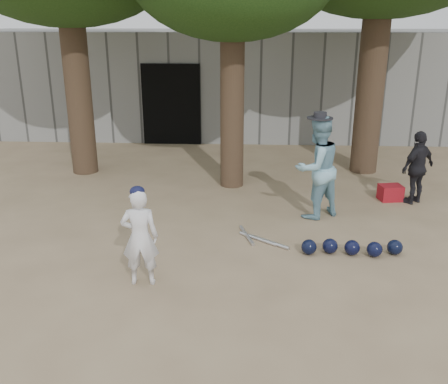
# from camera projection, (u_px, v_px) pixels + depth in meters

# --- Properties ---
(ground) EXTENTS (70.00, 70.00, 0.00)m
(ground) POSITION_uv_depth(u_px,v_px,m) (175.00, 283.00, 6.66)
(ground) COLOR #937C5E
(ground) RESTS_ON ground
(boy_player) EXTENTS (0.51, 0.36, 1.32)m
(boy_player) POSITION_uv_depth(u_px,v_px,m) (140.00, 237.00, 6.45)
(boy_player) COLOR silver
(boy_player) RESTS_ON ground
(spectator_blue) EXTENTS (1.10, 1.05, 1.79)m
(spectator_blue) POSITION_uv_depth(u_px,v_px,m) (317.00, 168.00, 8.62)
(spectator_blue) COLOR #81B3C7
(spectator_blue) RESTS_ON ground
(spectator_dark) EXTENTS (0.86, 0.75, 1.39)m
(spectator_dark) POSITION_uv_depth(u_px,v_px,m) (418.00, 168.00, 9.35)
(spectator_dark) COLOR black
(spectator_dark) RESTS_ON ground
(red_bag) EXTENTS (0.47, 0.39, 0.30)m
(red_bag) POSITION_uv_depth(u_px,v_px,m) (390.00, 193.00, 9.66)
(red_bag) COLOR maroon
(red_bag) RESTS_ON ground
(back_building) EXTENTS (16.00, 5.24, 3.00)m
(back_building) POSITION_uv_depth(u_px,v_px,m) (220.00, 80.00, 15.91)
(back_building) COLOR gray
(back_building) RESTS_ON ground
(helmet_row) EXTENTS (1.51, 0.32, 0.23)m
(helmet_row) POSITION_uv_depth(u_px,v_px,m) (352.00, 247.00, 7.43)
(helmet_row) COLOR black
(helmet_row) RESTS_ON ground
(bat_pile) EXTENTS (0.79, 0.83, 0.06)m
(bat_pile) POSITION_uv_depth(u_px,v_px,m) (258.00, 239.00, 7.93)
(bat_pile) COLOR silver
(bat_pile) RESTS_ON ground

